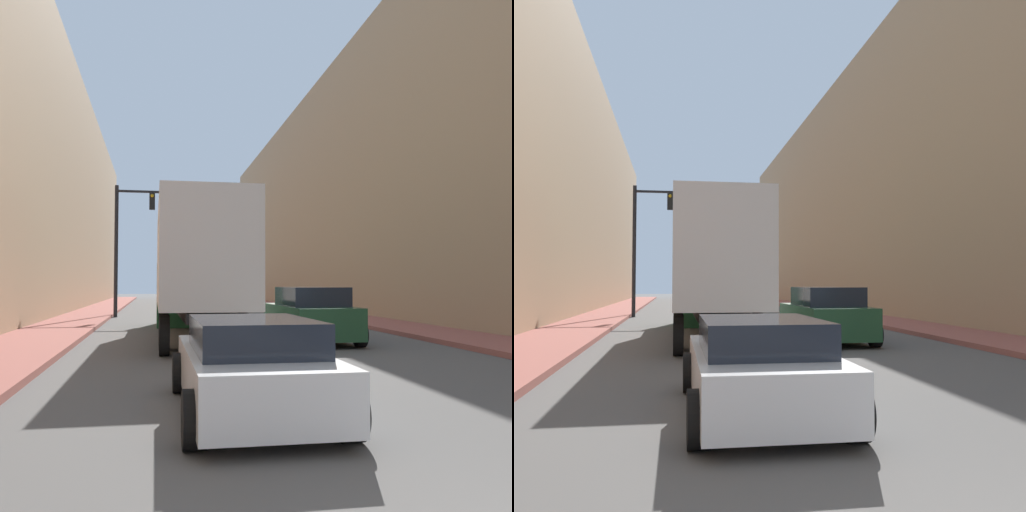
% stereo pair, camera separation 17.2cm
% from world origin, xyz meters
% --- Properties ---
extents(sidewalk_right, '(2.60, 80.00, 0.15)m').
position_xyz_m(sidewalk_right, '(6.46, 30.00, 0.07)').
color(sidewalk_right, '#9E564C').
rests_on(sidewalk_right, ground).
extents(sidewalk_left, '(2.60, 80.00, 0.15)m').
position_xyz_m(sidewalk_left, '(-6.46, 30.00, 0.07)').
color(sidewalk_left, '#9E564C').
rests_on(sidewalk_left, ground).
extents(building_right, '(6.00, 80.00, 15.51)m').
position_xyz_m(building_right, '(10.76, 30.00, 7.76)').
color(building_right, tan).
rests_on(building_right, ground).
extents(building_left, '(6.00, 80.00, 15.15)m').
position_xyz_m(building_left, '(-10.76, 30.00, 7.58)').
color(building_left, tan).
rests_on(building_left, ground).
extents(semi_truck, '(2.43, 12.77, 4.10)m').
position_xyz_m(semi_truck, '(-1.68, 16.99, 2.26)').
color(semi_truck, silver).
rests_on(semi_truck, ground).
extents(sedan_car, '(1.98, 4.53, 1.29)m').
position_xyz_m(sedan_car, '(-1.70, 5.60, 0.63)').
color(sedan_car, silver).
rests_on(sedan_car, ground).
extents(suv_car, '(2.14, 4.98, 1.65)m').
position_xyz_m(suv_car, '(1.70, 14.85, 0.79)').
color(suv_car, '#234C2D').
rests_on(suv_car, ground).
extents(traffic_signal_gantry, '(5.68, 0.35, 7.00)m').
position_xyz_m(traffic_signal_gantry, '(-3.78, 28.78, 4.77)').
color(traffic_signal_gantry, black).
rests_on(traffic_signal_gantry, ground).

